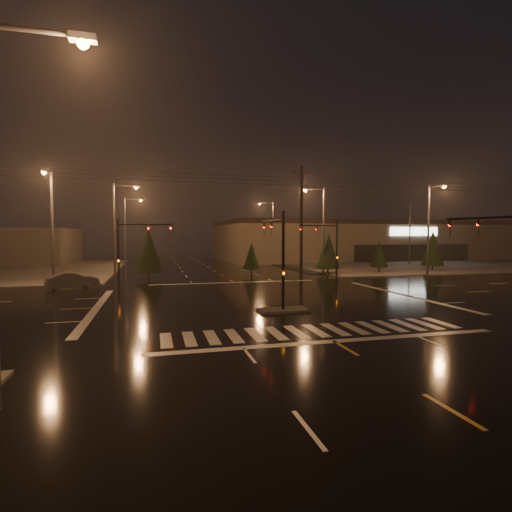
% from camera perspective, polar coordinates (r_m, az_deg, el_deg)
% --- Properties ---
extents(ground, '(140.00, 140.00, 0.00)m').
position_cam_1_polar(ground, '(27.96, 1.30, -6.40)').
color(ground, black).
rests_on(ground, ground).
extents(sidewalk_ne, '(36.00, 36.00, 0.12)m').
position_cam_1_polar(sidewalk_ne, '(67.99, 19.09, -0.97)').
color(sidewalk_ne, '#4C4944').
rests_on(sidewalk_ne, ground).
extents(median_island, '(3.00, 1.60, 0.15)m').
position_cam_1_polar(median_island, '(24.18, 3.88, -7.71)').
color(median_island, '#4C4944').
rests_on(median_island, ground).
extents(crosswalk, '(15.00, 2.60, 0.01)m').
position_cam_1_polar(crosswalk, '(19.61, 8.54, -10.48)').
color(crosswalk, beige).
rests_on(crosswalk, ground).
extents(stop_bar_near, '(16.00, 0.50, 0.01)m').
position_cam_1_polar(stop_bar_near, '(17.85, 11.10, -11.87)').
color(stop_bar_near, beige).
rests_on(stop_bar_near, ground).
extents(stop_bar_far, '(16.00, 0.50, 0.01)m').
position_cam_1_polar(stop_bar_far, '(38.56, -3.14, -3.80)').
color(stop_bar_far, beige).
rests_on(stop_bar_far, ground).
extents(parking_lot, '(50.00, 24.00, 0.08)m').
position_cam_1_polar(parking_lot, '(69.28, 23.46, -0.99)').
color(parking_lot, black).
rests_on(parking_lot, ground).
extents(retail_building, '(60.20, 28.30, 7.20)m').
position_cam_1_polar(retail_building, '(84.06, 15.97, 2.39)').
color(retail_building, '#756453').
rests_on(retail_building, ground).
extents(signal_mast_median, '(0.25, 4.59, 6.00)m').
position_cam_1_polar(signal_mast_median, '(24.66, 3.24, 1.10)').
color(signal_mast_median, black).
rests_on(signal_mast_median, ground).
extents(signal_mast_ne, '(4.84, 1.86, 6.00)m').
position_cam_1_polar(signal_mast_ne, '(40.43, 10.42, 1.85)').
color(signal_mast_ne, black).
rests_on(signal_mast_ne, ground).
extents(signal_mast_nw, '(4.84, 1.86, 6.00)m').
position_cam_1_polar(signal_mast_nw, '(36.76, -17.57, 1.65)').
color(signal_mast_nw, black).
rests_on(signal_mast_nw, ground).
extents(signal_mast_se, '(1.55, 3.87, 6.00)m').
position_cam_1_polar(signal_mast_se, '(24.41, 32.06, 0.53)').
color(signal_mast_se, black).
rests_on(signal_mast_se, ground).
extents(streetlight_0, '(2.77, 0.32, 10.00)m').
position_cam_1_polar(streetlight_0, '(12.20, -32.45, 8.35)').
color(streetlight_0, '#38383A').
rests_on(streetlight_0, ground).
extents(streetlight_1, '(2.77, 0.32, 10.00)m').
position_cam_1_polar(streetlight_1, '(44.73, -19.22, 4.42)').
color(streetlight_1, '#38383A').
rests_on(streetlight_1, ground).
extents(streetlight_2, '(2.77, 0.32, 10.00)m').
position_cam_1_polar(streetlight_2, '(60.68, -17.95, 4.02)').
color(streetlight_2, '#38383A').
rests_on(streetlight_2, ground).
extents(streetlight_3, '(2.77, 0.32, 10.00)m').
position_cam_1_polar(streetlight_3, '(46.48, 9.30, 4.48)').
color(streetlight_3, '#38383A').
rests_on(streetlight_3, ground).
extents(streetlight_4, '(2.77, 0.32, 10.00)m').
position_cam_1_polar(streetlight_4, '(65.29, 2.21, 4.08)').
color(streetlight_4, '#38383A').
rests_on(streetlight_4, ground).
extents(streetlight_5, '(0.32, 2.77, 10.00)m').
position_cam_1_polar(streetlight_5, '(38.71, -27.21, 4.50)').
color(streetlight_5, '#38383A').
rests_on(streetlight_5, ground).
extents(streetlight_6, '(0.32, 2.77, 10.00)m').
position_cam_1_polar(streetlight_6, '(47.89, 23.65, 4.23)').
color(streetlight_6, '#38383A').
rests_on(streetlight_6, ground).
extents(utility_pole_1, '(2.20, 0.32, 12.00)m').
position_cam_1_polar(utility_pole_1, '(43.43, 6.50, 5.04)').
color(utility_pole_1, black).
rests_on(utility_pole_1, ground).
extents(conifer_0, '(2.73, 2.73, 4.97)m').
position_cam_1_polar(conifer_0, '(47.35, 10.24, 0.86)').
color(conifer_0, black).
rests_on(conifer_0, ground).
extents(conifer_1, '(2.07, 2.07, 3.94)m').
position_cam_1_polar(conifer_1, '(50.70, 17.17, 0.32)').
color(conifer_1, black).
rests_on(conifer_1, ground).
extents(conifer_2, '(2.84, 2.84, 5.14)m').
position_cam_1_polar(conifer_2, '(56.18, 23.94, 1.06)').
color(conifer_2, black).
rests_on(conifer_2, ground).
extents(conifer_3, '(2.94, 2.94, 5.29)m').
position_cam_1_polar(conifer_3, '(42.68, -15.09, 0.79)').
color(conifer_3, black).
rests_on(conifer_3, ground).
extents(conifer_4, '(1.97, 1.97, 3.78)m').
position_cam_1_polar(conifer_4, '(45.32, -0.64, 0.05)').
color(conifer_4, black).
rests_on(conifer_4, ground).
extents(car_parked, '(3.01, 5.20, 1.66)m').
position_cam_1_polar(car_parked, '(67.81, 16.12, -0.28)').
color(car_parked, black).
rests_on(car_parked, ground).
extents(car_crossing, '(4.46, 2.92, 1.39)m').
position_cam_1_polar(car_crossing, '(37.76, -24.75, -3.16)').
color(car_crossing, '#505157').
rests_on(car_crossing, ground).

